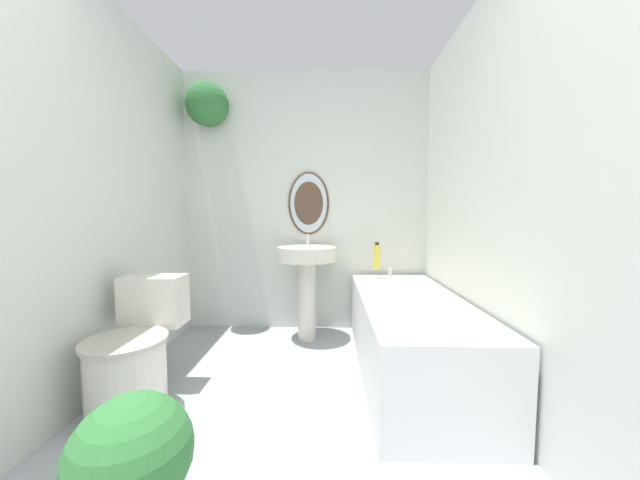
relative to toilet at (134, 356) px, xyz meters
The scene contains 8 objects.
wall_back 1.83m from the toilet, 61.04° to the left, with size 2.37×0.38×2.40m.
wall_left 0.95m from the toilet, behind, with size 0.06×2.76×2.40m.
wall_right 2.21m from the toilet, ahead, with size 0.06×2.76×2.40m.
toilet is the anchor object (origin of this frame).
pedestal_sink 1.39m from the toilet, 49.30° to the left, with size 0.51×0.51×0.91m.
bathtub 1.69m from the toilet, 15.64° to the left, with size 0.67×1.64×0.60m.
shampoo_bottle 1.91m from the toilet, 36.68° to the left, with size 0.06×0.06×0.24m.
potted_plant 0.86m from the toilet, 58.84° to the right, with size 0.38×0.38×0.50m.
Camera 1 is at (0.22, -0.38, 1.08)m, focal length 18.00 mm.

